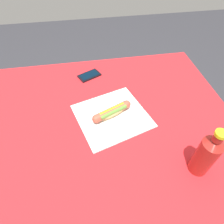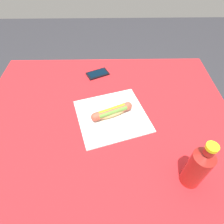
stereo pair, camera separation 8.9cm
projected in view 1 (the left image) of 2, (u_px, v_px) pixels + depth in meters
ground_plane at (108, 181)px, 1.44m from camera, size 6.00×6.00×0.00m
dining_table at (106, 133)px, 0.98m from camera, size 1.22×0.99×0.74m
paper_wrapper at (112, 116)px, 0.91m from camera, size 0.39×0.38×0.01m
hot_dog at (112, 112)px, 0.88m from camera, size 0.19×0.11×0.05m
cell_phone at (89, 75)px, 1.11m from camera, size 0.14×0.12×0.01m
soda_bottle at (206, 155)px, 0.66m from camera, size 0.07×0.07×0.23m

